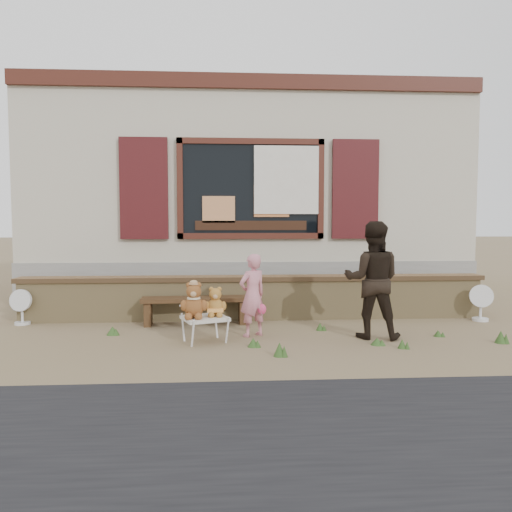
{
  "coord_description": "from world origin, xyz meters",
  "views": [
    {
      "loc": [
        -0.45,
        -6.58,
        1.51
      ],
      "look_at": [
        0.0,
        0.6,
        1.0
      ],
      "focal_mm": 35.0,
      "sensor_mm": 36.0,
      "label": 1
    }
  ],
  "objects": [
    {
      "name": "bench",
      "position": [
        -0.88,
        0.65,
        0.29
      ],
      "size": [
        1.57,
        0.41,
        0.4
      ],
      "rotation": [
        0.0,
        0.0,
        0.05
      ],
      "color": "#372313",
      "rests_on": "ground"
    },
    {
      "name": "ground",
      "position": [
        0.0,
        0.0,
        0.0
      ],
      "size": [
        80.0,
        80.0,
        0.0
      ],
      "primitive_type": "plane",
      "color": "olive",
      "rests_on": "ground"
    },
    {
      "name": "folding_chair",
      "position": [
        -0.7,
        -0.43,
        0.29
      ],
      "size": [
        0.65,
        0.61,
        0.32
      ],
      "rotation": [
        0.0,
        0.0,
        0.36
      ],
      "color": "beige",
      "rests_on": "ground"
    },
    {
      "name": "fan_left",
      "position": [
        -3.4,
        0.8,
        0.26
      ],
      "size": [
        0.33,
        0.22,
        0.52
      ],
      "rotation": [
        0.0,
        0.0,
        -0.15
      ],
      "color": "silver",
      "rests_on": "ground"
    },
    {
      "name": "grass_tufts",
      "position": [
        0.76,
        -0.58,
        0.06
      ],
      "size": [
        5.04,
        1.41,
        0.16
      ],
      "color": "#304F1F",
      "rests_on": "ground"
    },
    {
      "name": "child",
      "position": [
        -0.09,
        -0.14,
        0.54
      ],
      "size": [
        0.47,
        0.43,
        1.08
      ],
      "primitive_type": "imported",
      "rotation": [
        0.0,
        0.0,
        3.7
      ],
      "color": "pink",
      "rests_on": "ground"
    },
    {
      "name": "teddy_bear_right",
      "position": [
        -0.57,
        -0.38,
        0.51
      ],
      "size": [
        0.34,
        0.32,
        0.37
      ],
      "primitive_type": null,
      "rotation": [
        0.0,
        0.0,
        0.36
      ],
      "color": "olive",
      "rests_on": "folding_chair"
    },
    {
      "name": "teddy_bear_left",
      "position": [
        -0.83,
        -0.48,
        0.54
      ],
      "size": [
        0.41,
        0.38,
        0.45
      ],
      "primitive_type": null,
      "rotation": [
        0.0,
        0.0,
        0.36
      ],
      "color": "brown",
      "rests_on": "folding_chair"
    },
    {
      "name": "brick_wall",
      "position": [
        0.0,
        1.0,
        0.34
      ],
      "size": [
        7.1,
        0.36,
        0.67
      ],
      "color": "tan",
      "rests_on": "ground"
    },
    {
      "name": "adult",
      "position": [
        1.44,
        -0.32,
        0.75
      ],
      "size": [
        0.86,
        0.75,
        1.5
      ],
      "primitive_type": "imported",
      "rotation": [
        0.0,
        0.0,
        2.87
      ],
      "color": "black",
      "rests_on": "ground"
    },
    {
      "name": "fan_right",
      "position": [
        3.4,
        0.64,
        0.28
      ],
      "size": [
        0.36,
        0.23,
        0.55
      ],
      "rotation": [
        0.0,
        0.0,
        -0.33
      ],
      "color": "silver",
      "rests_on": "ground"
    },
    {
      "name": "shopfront",
      "position": [
        0.0,
        4.49,
        2.0
      ],
      "size": [
        8.04,
        5.13,
        4.0
      ],
      "color": "#9F9680",
      "rests_on": "ground"
    }
  ]
}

